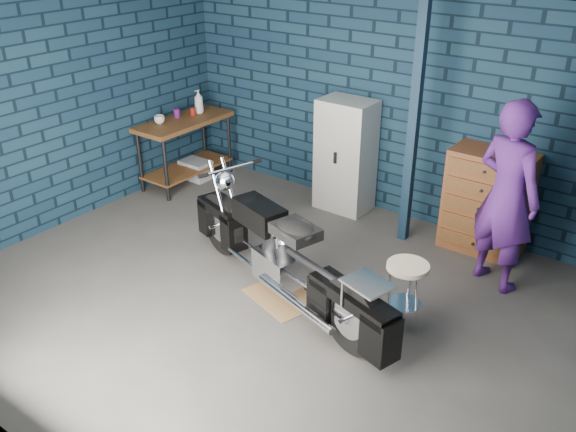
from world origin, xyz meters
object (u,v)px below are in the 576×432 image
at_px(storage_bin, 196,170).
at_px(workbench, 186,151).
at_px(motorcycle, 283,249).
at_px(person, 507,196).
at_px(locker, 345,156).
at_px(shop_stool, 405,297).
at_px(tool_chest, 486,203).

bearing_deg(storage_bin, workbench, -98.00).
bearing_deg(motorcycle, storage_bin, 166.20).
xyz_separation_m(person, storage_bin, (-4.39, 0.14, -0.84)).
relative_size(storage_bin, locker, 0.30).
distance_m(person, shop_stool, 1.48).
xyz_separation_m(workbench, tool_chest, (4.05, 0.58, 0.13)).
xyz_separation_m(workbench, motorcycle, (2.83, -1.52, 0.10)).
bearing_deg(locker, workbench, -165.34).
height_order(storage_bin, shop_stool, shop_stool).
relative_size(motorcycle, person, 1.29).
height_order(workbench, locker, locker).
distance_m(locker, tool_chest, 1.83).
xyz_separation_m(motorcycle, person, (1.58, 1.53, 0.42)).
bearing_deg(storage_bin, person, -1.80).
height_order(workbench, tool_chest, tool_chest).
xyz_separation_m(storage_bin, locker, (2.21, 0.44, 0.58)).
bearing_deg(workbench, motorcycle, -28.31).
xyz_separation_m(motorcycle, locker, (-0.60, 2.11, 0.16)).
distance_m(storage_bin, tool_chest, 4.08).
bearing_deg(workbench, person, 0.06).
bearing_deg(person, motorcycle, 65.26).
bearing_deg(storage_bin, locker, 11.28).
xyz_separation_m(workbench, shop_stool, (4.02, -1.27, -0.11)).
height_order(motorcycle, storage_bin, motorcycle).
distance_m(person, locker, 2.27).
relative_size(motorcycle, shop_stool, 3.67).
height_order(person, shop_stool, person).
relative_size(workbench, motorcycle, 0.55).
height_order(motorcycle, tool_chest, tool_chest).
bearing_deg(tool_chest, person, -58.36).
bearing_deg(shop_stool, person, 73.01).
height_order(motorcycle, shop_stool, motorcycle).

